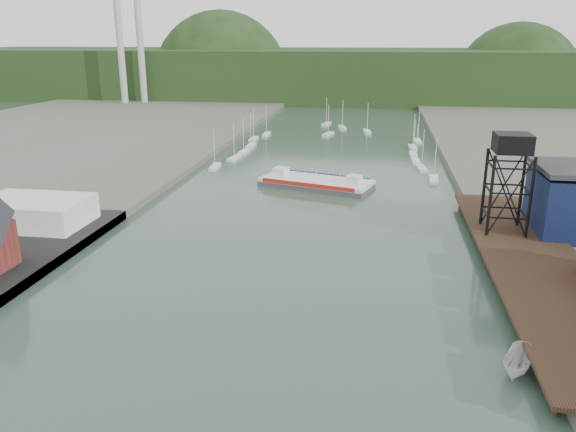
% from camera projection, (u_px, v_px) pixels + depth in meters
% --- Properties ---
extents(east_pier, '(14.00, 70.00, 2.45)m').
position_uv_depth(east_pier, '(535.00, 262.00, 80.27)').
color(east_pier, black).
rests_on(east_pier, ground).
extents(white_shed, '(18.00, 12.00, 4.50)m').
position_uv_depth(white_shed, '(34.00, 212.00, 96.66)').
color(white_shed, silver).
rests_on(white_shed, west_quay).
extents(lift_tower, '(6.50, 6.50, 16.00)m').
position_uv_depth(lift_tower, '(512.00, 149.00, 88.62)').
color(lift_tower, black).
rests_on(lift_tower, east_pier).
extents(marina_sailboats, '(57.71, 92.65, 0.90)m').
position_uv_depth(marina_sailboats, '(332.00, 146.00, 174.24)').
color(marina_sailboats, silver).
rests_on(marina_sailboats, ground).
extents(smokestacks, '(11.20, 8.20, 60.00)m').
position_uv_depth(smokestacks, '(130.00, 43.00, 269.73)').
color(smokestacks, '#A8A8A2').
rests_on(smokestacks, ground).
extents(distant_hills, '(500.00, 120.00, 80.00)m').
position_uv_depth(distant_hills, '(349.00, 77.00, 324.99)').
color(distant_hills, black).
rests_on(distant_hills, ground).
extents(chain_ferry, '(26.86, 16.81, 3.61)m').
position_uv_depth(chain_ferry, '(316.00, 182.00, 127.62)').
color(chain_ferry, '#474649').
rests_on(chain_ferry, ground).
extents(motorboat, '(4.85, 6.95, 2.52)m').
position_uv_depth(motorboat, '(518.00, 363.00, 56.43)').
color(motorboat, silver).
rests_on(motorboat, ground).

